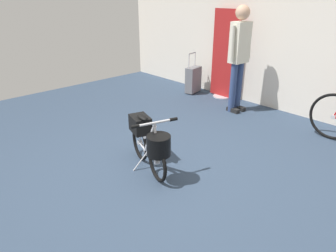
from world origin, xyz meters
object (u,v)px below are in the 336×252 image
Objects in this scene: folding_bike_foreground at (149,141)px; rolling_suitcase at (193,80)px; floor_banner_stand at (225,60)px; visitor_near_wall at (239,52)px.

rolling_suitcase is at bearing 123.09° from folding_bike_foreground.
floor_banner_stand is at bearing 111.42° from folding_bike_foreground.
folding_bike_foreground is (1.12, -2.86, -0.37)m from floor_banner_stand.
folding_bike_foreground is at bearing -68.58° from floor_banner_stand.
visitor_near_wall is (0.62, -0.46, 0.28)m from floor_banner_stand.
floor_banner_stand is at bearing 143.19° from visitor_near_wall.
floor_banner_stand is at bearing 21.07° from rolling_suitcase.
floor_banner_stand reaches higher than folding_bike_foreground.
rolling_suitcase is (-0.59, -0.23, -0.47)m from floor_banner_stand.
rolling_suitcase reaches higher than folding_bike_foreground.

